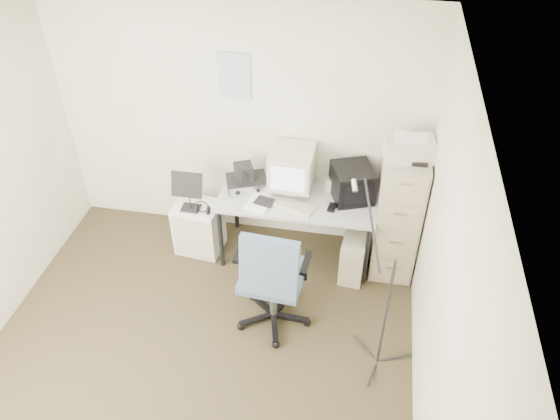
% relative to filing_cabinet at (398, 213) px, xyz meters
% --- Properties ---
extents(floor, '(3.60, 3.60, 0.01)m').
position_rel_filing_cabinet_xyz_m(floor, '(-1.58, -1.48, -0.66)').
color(floor, '#3C301B').
rests_on(floor, ground).
extents(ceiling, '(3.60, 3.60, 0.01)m').
position_rel_filing_cabinet_xyz_m(ceiling, '(-1.58, -1.48, 1.85)').
color(ceiling, white).
rests_on(ceiling, ground).
extents(wall_back, '(3.60, 0.02, 2.50)m').
position_rel_filing_cabinet_xyz_m(wall_back, '(-1.58, 0.32, 0.60)').
color(wall_back, white).
rests_on(wall_back, ground).
extents(wall_right, '(0.02, 3.60, 2.50)m').
position_rel_filing_cabinet_xyz_m(wall_right, '(0.22, -1.48, 0.60)').
color(wall_right, white).
rests_on(wall_right, ground).
extents(wall_calendar, '(0.30, 0.02, 0.44)m').
position_rel_filing_cabinet_xyz_m(wall_calendar, '(-1.60, 0.31, 1.10)').
color(wall_calendar, white).
rests_on(wall_calendar, wall_back).
extents(filing_cabinet, '(0.40, 0.60, 1.30)m').
position_rel_filing_cabinet_xyz_m(filing_cabinet, '(0.00, 0.00, 0.00)').
color(filing_cabinet, '#BEAE9C').
rests_on(filing_cabinet, floor).
extents(printer, '(0.47, 0.36, 0.16)m').
position_rel_filing_cabinet_xyz_m(printer, '(0.00, -0.05, 0.73)').
color(printer, beige).
rests_on(printer, filing_cabinet).
extents(desk, '(1.50, 0.70, 0.73)m').
position_rel_filing_cabinet_xyz_m(desk, '(-0.95, -0.03, -0.29)').
color(desk, '#ACAB97').
rests_on(desk, floor).
extents(crt_monitor, '(0.40, 0.43, 0.44)m').
position_rel_filing_cabinet_xyz_m(crt_monitor, '(-1.03, 0.08, 0.30)').
color(crt_monitor, beige).
rests_on(crt_monitor, desk).
extents(crt_tv, '(0.47, 0.48, 0.32)m').
position_rel_filing_cabinet_xyz_m(crt_tv, '(-0.45, 0.06, 0.24)').
color(crt_tv, black).
rests_on(crt_tv, desk).
extents(desk_speaker, '(0.09, 0.09, 0.13)m').
position_rel_filing_cabinet_xyz_m(desk_speaker, '(-0.66, 0.12, 0.15)').
color(desk_speaker, beige).
rests_on(desk_speaker, desk).
extents(keyboard, '(0.48, 0.30, 0.02)m').
position_rel_filing_cabinet_xyz_m(keyboard, '(-0.99, -0.19, 0.09)').
color(keyboard, beige).
rests_on(keyboard, desk).
extents(mouse, '(0.08, 0.12, 0.03)m').
position_rel_filing_cabinet_xyz_m(mouse, '(-0.61, -0.16, 0.10)').
color(mouse, black).
rests_on(mouse, desk).
extents(radio_receiver, '(0.45, 0.39, 0.11)m').
position_rel_filing_cabinet_xyz_m(radio_receiver, '(-1.45, 0.03, 0.13)').
color(radio_receiver, black).
rests_on(radio_receiver, desk).
extents(radio_speaker, '(0.22, 0.21, 0.17)m').
position_rel_filing_cabinet_xyz_m(radio_speaker, '(-1.48, 0.01, 0.27)').
color(radio_speaker, black).
rests_on(radio_speaker, radio_receiver).
extents(papers, '(0.28, 0.34, 0.02)m').
position_rel_filing_cabinet_xyz_m(papers, '(-1.28, -0.19, 0.09)').
color(papers, white).
rests_on(papers, desk).
extents(pc_tower, '(0.26, 0.51, 0.46)m').
position_rel_filing_cabinet_xyz_m(pc_tower, '(-0.36, -0.18, -0.42)').
color(pc_tower, beige).
rests_on(pc_tower, floor).
extents(office_chair, '(0.71, 0.71, 1.16)m').
position_rel_filing_cabinet_xyz_m(office_chair, '(-1.02, -0.93, -0.07)').
color(office_chair, slate).
rests_on(office_chair, floor).
extents(side_cart, '(0.48, 0.40, 0.55)m').
position_rel_filing_cabinet_xyz_m(side_cart, '(-1.94, -0.12, -0.38)').
color(side_cart, white).
rests_on(side_cart, floor).
extents(music_stand, '(0.32, 0.21, 0.44)m').
position_rel_filing_cabinet_xyz_m(music_stand, '(-1.98, -0.17, 0.12)').
color(music_stand, black).
rests_on(music_stand, side_cart).
extents(headphones, '(0.19, 0.19, 0.03)m').
position_rel_filing_cabinet_xyz_m(headphones, '(-1.85, -0.22, -0.05)').
color(headphones, black).
rests_on(headphones, side_cart).
extents(mic_stand, '(0.03, 0.03, 1.52)m').
position_rel_filing_cabinet_xyz_m(mic_stand, '(-0.07, -1.22, 0.11)').
color(mic_stand, black).
rests_on(mic_stand, floor).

